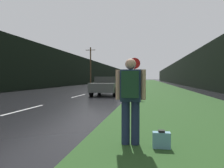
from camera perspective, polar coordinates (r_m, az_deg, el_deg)
grass_verge at (r=40.34m, az=12.49°, el=-0.33°), size 6.00×240.00×0.02m
lane_stripe_b at (r=9.75m, az=-23.63°, el=-6.70°), size 0.12×3.00×0.01m
lane_stripe_c at (r=16.00m, az=-9.49°, el=-3.35°), size 0.12×3.00×0.01m
lane_stripe_d at (r=22.69m, az=-3.51°, el=-1.85°), size 0.12×3.00×0.01m
lane_stripe_e at (r=29.53m, az=-0.28°, el=-1.03°), size 0.12×3.00×0.01m
treeline_far_side at (r=52.60m, az=-6.74°, el=3.47°), size 2.00×140.00×6.09m
treeline_near_side at (r=50.87m, az=18.84°, el=3.03°), size 2.00×140.00×5.35m
utility_pole_far at (r=37.22m, az=-6.14°, el=5.17°), size 1.80×0.24×7.09m
stop_sign at (r=13.42m, az=6.47°, el=3.09°), size 0.74×0.07×2.76m
hitchhiker_with_backpack at (r=4.14m, az=5.30°, el=-3.39°), size 0.63×0.43×1.81m
suitcase at (r=4.20m, az=13.94°, el=-15.35°), size 0.35×0.17×0.38m
car_passing_near at (r=16.60m, az=-1.60°, el=-0.48°), size 2.05×4.15×1.52m
car_passing_far at (r=34.69m, az=4.62°, el=0.55°), size 2.01×4.07×1.39m
car_oncoming at (r=46.87m, az=1.20°, el=0.84°), size 1.84×4.65×1.39m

